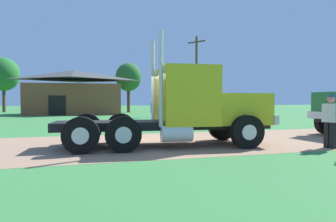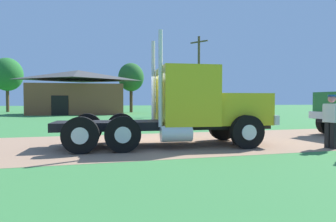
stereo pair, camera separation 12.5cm
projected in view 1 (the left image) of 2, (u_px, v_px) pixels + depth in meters
The scene contains 9 objects.
ground_plane at pixel (156, 143), 11.14m from camera, with size 200.00×200.00×0.00m, color #38783C.
dirt_track at pixel (156, 143), 11.14m from camera, with size 120.00×6.39×0.01m, color #9A755A.
truck_foreground_white at pixel (190, 108), 10.59m from camera, with size 7.64×3.13×3.84m.
visitor_standing_near at pixel (331, 119), 9.89m from camera, with size 0.33×0.65×1.78m.
visitor_far_side at pixel (156, 111), 17.23m from camera, with size 0.62×0.37×1.84m.
shed_building at pixel (76, 93), 36.29m from camera, with size 11.74×8.16×5.36m.
utility_pole_near at pixel (196, 74), 32.76m from camera, with size 1.38×1.88×8.70m.
tree_left at pixel (3, 74), 43.07m from camera, with size 4.39×4.39×7.91m.
tree_mid at pixel (128, 77), 41.90m from camera, with size 3.62×3.62×6.96m.
Camera 1 is at (-2.58, -10.80, 1.57)m, focal length 31.77 mm.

